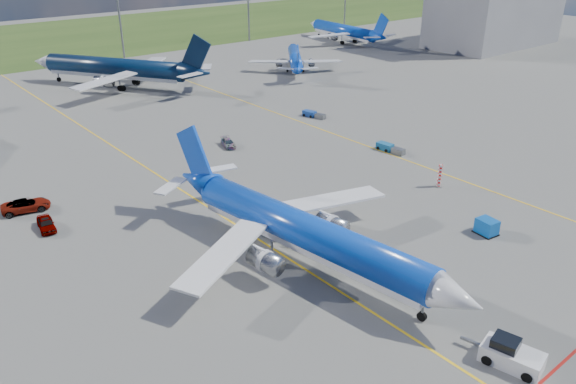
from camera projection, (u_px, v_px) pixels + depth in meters
ground at (335, 289)px, 51.30m from camera, size 400.00×400.00×0.00m
taxiway_lines at (184, 191)px, 70.79m from camera, size 60.25×160.00×0.02m
floodlight_masts at (36, 14)px, 128.78m from camera, size 202.20×0.50×22.70m
warning_post at (440, 176)px, 71.28m from camera, size 0.50×0.50×3.00m
bg_jet_n at (117, 87)px, 118.43m from camera, size 51.87×55.10×11.52m
bg_jet_ne at (295, 70)px, 133.05m from camera, size 37.09×38.39×8.00m
bg_jet_ene at (343, 42)px, 166.40m from camera, size 32.71×40.47×9.78m
main_airliner at (306, 264)px, 55.18m from camera, size 34.27×42.30×10.19m
pushback_tug at (511, 355)px, 42.04m from camera, size 3.23×6.32×2.10m
uld_container at (487, 227)px, 60.36m from camera, size 1.93×2.30×1.68m
service_car_a at (46, 224)px, 61.28m from camera, size 2.20×4.23×1.37m
service_car_b at (26, 205)px, 65.29m from camera, size 5.78×3.56×1.49m
service_car_c at (228, 143)px, 85.09m from camera, size 2.71×4.24×1.15m
baggage_tug_w at (390, 148)px, 83.33m from camera, size 1.58×4.72×1.04m
baggage_tug_e at (313, 115)px, 98.81m from camera, size 2.18×4.53×0.98m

